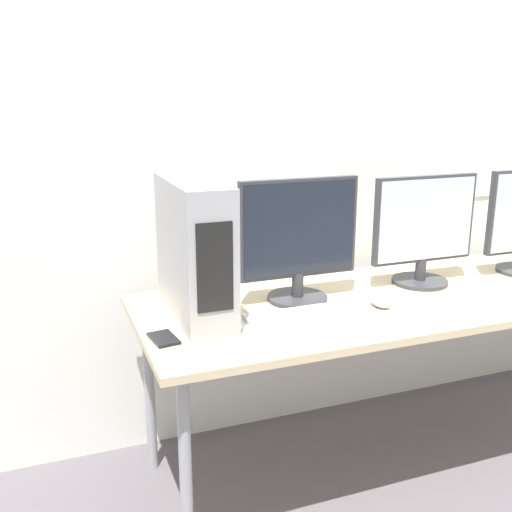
% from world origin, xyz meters
% --- Properties ---
extents(ground_plane, '(14.00, 14.00, 0.00)m').
position_xyz_m(ground_plane, '(0.00, 0.00, 0.00)').
color(ground_plane, '#565156').
extents(wall_back, '(8.00, 0.07, 2.70)m').
position_xyz_m(wall_back, '(0.00, 0.88, 1.35)').
color(wall_back, silver).
rests_on(wall_back, ground_plane).
extents(desk, '(2.33, 0.75, 0.73)m').
position_xyz_m(desk, '(0.00, 0.37, 0.69)').
color(desk, '#D1BA8E').
rests_on(desk, ground_plane).
extents(pc_tower, '(0.17, 0.49, 0.48)m').
position_xyz_m(pc_tower, '(-0.94, 0.45, 0.97)').
color(pc_tower, '#9E9EA3').
rests_on(pc_tower, desk).
extents(monitor_main, '(0.46, 0.23, 0.46)m').
position_xyz_m(monitor_main, '(-0.55, 0.46, 0.97)').
color(monitor_main, '#333338').
rests_on(monitor_main, desk).
extents(monitor_right_near, '(0.46, 0.23, 0.44)m').
position_xyz_m(monitor_right_near, '(0.01, 0.47, 0.96)').
color(monitor_right_near, '#333338').
rests_on(monitor_right_near, desk).
extents(keyboard, '(0.46, 0.16, 0.02)m').
position_xyz_m(keyboard, '(-0.58, 0.26, 0.75)').
color(keyboard, silver).
rests_on(keyboard, desk).
extents(mouse, '(0.06, 0.10, 0.03)m').
position_xyz_m(mouse, '(-0.29, 0.28, 0.75)').
color(mouse, '#B2B2B7').
rests_on(mouse, desk).
extents(cell_phone, '(0.09, 0.13, 0.01)m').
position_xyz_m(cell_phone, '(-1.10, 0.26, 0.74)').
color(cell_phone, black).
rests_on(cell_phone, desk).
extents(paper_sheet_left, '(0.28, 0.34, 0.00)m').
position_xyz_m(paper_sheet_left, '(-0.72, 0.22, 0.74)').
color(paper_sheet_left, white).
rests_on(paper_sheet_left, desk).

